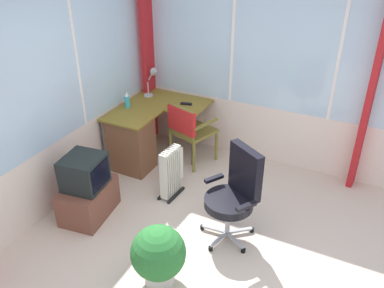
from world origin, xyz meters
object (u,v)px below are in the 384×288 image
tv_remote (186,104)px  tv_on_stand (87,190)px  desk (134,139)px  potted_plant (158,255)px  space_heater (172,171)px  spray_bottle (127,100)px  desk_lamp (154,77)px  wooden_armchair (187,127)px  office_chair (236,190)px

tv_remote → tv_on_stand: tv_remote is taller
desk → potted_plant: size_ratio=2.00×
desk → space_heater: bearing=-113.6°
desk → spray_bottle: 0.52m
desk_lamp → tv_on_stand: size_ratio=0.52×
wooden_armchair → office_chair: office_chair is taller
wooden_armchair → potted_plant: (-1.95, -0.70, -0.23)m
space_heater → tv_on_stand: bearing=139.4°
desk_lamp → tv_on_stand: 1.92m
tv_remote → potted_plant: size_ratio=0.25×
spray_bottle → tv_on_stand: 1.40m
potted_plant → space_heater: bearing=23.8°
desk_lamp → wooden_armchair: (-0.33, -0.69, -0.45)m
spray_bottle → potted_plant: bearing=-139.8°
spray_bottle → tv_on_stand: bearing=-167.3°
desk_lamp → office_chair: 2.27m
desk → spray_bottle: (0.18, 0.19, 0.45)m
tv_remote → desk: bearing=128.3°
spray_bottle → tv_on_stand: size_ratio=0.29×
tv_remote → wooden_armchair: wooden_armchair is taller
spray_bottle → space_heater: bearing=-118.6°
desk_lamp → spray_bottle: (-0.52, 0.10, -0.15)m
desk_lamp → wooden_armchair: size_ratio=0.45×
tv_on_stand → tv_remote: bearing=-12.2°
tv_on_stand → space_heater: 1.00m
wooden_armchair → office_chair: 1.49m
desk → tv_on_stand: bearing=-174.9°
spray_bottle → space_heater: spray_bottle is taller
desk_lamp → spray_bottle: bearing=169.4°
spray_bottle → office_chair: size_ratio=0.21×
wooden_armchair → spray_bottle: bearing=103.7°
tv_remote → wooden_armchair: bearing=-164.5°
desk → desk_lamp: bearing=7.4°
wooden_armchair → space_heater: 0.76m
tv_on_stand → desk_lamp: bearing=6.0°
desk_lamp → potted_plant: bearing=-148.7°
spray_bottle → office_chair: bearing=-114.4°
office_chair → potted_plant: (-0.91, 0.37, -0.24)m
wooden_armchair → potted_plant: size_ratio=1.42×
wooden_armchair → office_chair: bearing=-133.9°
tv_remote → space_heater: tv_remote is taller
tv_remote → office_chair: 1.76m
spray_bottle → wooden_armchair: 0.86m
wooden_armchair → space_heater: size_ratio=1.37×
wooden_armchair → tv_on_stand: wooden_armchair is taller
desk_lamp → potted_plant: (-2.28, -1.39, -0.68)m
spray_bottle → tv_remote: bearing=-57.1°
wooden_armchair → tv_on_stand: size_ratio=1.15×
office_chair → potted_plant: 1.01m
wooden_armchair → potted_plant: wooden_armchair is taller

